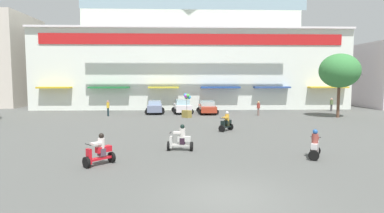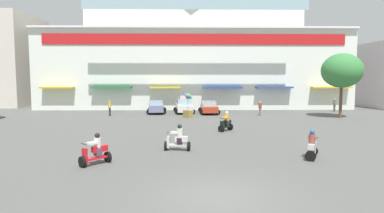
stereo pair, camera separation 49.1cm
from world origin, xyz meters
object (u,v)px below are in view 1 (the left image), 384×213
Objects in this scene: pedestrian_0 at (108,107)px; pedestrian_2 at (331,104)px; scooter_rider_3 at (226,123)px; parked_car_0 at (155,107)px; scooter_rider_1 at (315,146)px; parked_car_1 at (182,106)px; parked_car_2 at (207,107)px; balloon_vendor_cart at (187,107)px; plaza_tree_1 at (340,71)px; scooter_rider_0 at (181,140)px; pedestrian_1 at (258,107)px; scooter_rider_4 at (100,152)px.

pedestrian_0 is 26.59m from pedestrian_2.
scooter_rider_3 is 0.91× the size of pedestrian_0.
scooter_rider_3 is at bearing -62.86° from parked_car_0.
parked_car_0 is 21.53m from pedestrian_2.
scooter_rider_1 is 23.70m from pedestrian_0.
pedestrian_2 is at bearing 4.64° from parked_car_1.
scooter_rider_1 reaches higher than parked_car_2.
balloon_vendor_cart is (-2.41, -3.71, 0.40)m from parked_car_2.
plaza_tree_1 is at bearing 32.14° from scooter_rider_3.
pedestrian_2 reaches higher than scooter_rider_1.
plaza_tree_1 is 1.67× the size of parked_car_0.
pedestrian_0 is at bearing -161.66° from parked_car_1.
parked_car_2 is 21.18m from scooter_rider_1.
scooter_rider_0 is 0.60× the size of balloon_vendor_cart.
pedestrian_0 is 16.19m from pedestrian_1.
parked_car_2 is at bearing -172.69° from pedestrian_2.
scooter_rider_4 is at bearing -133.33° from pedestrian_2.
scooter_rider_0 is 0.98× the size of scooter_rider_3.
parked_car_0 is at bearing -177.26° from parked_car_1.
scooter_rider_4 is at bearing -127.73° from scooter_rider_3.
scooter_rider_3 is 1.02× the size of scooter_rider_4.
balloon_vendor_cart reaches higher than pedestrian_1.
pedestrian_2 is (15.45, 1.98, 0.18)m from parked_car_2.
parked_car_1 reaches higher than scooter_rider_4.
pedestrian_1 is at bearing -18.45° from parked_car_1.
plaza_tree_1 is 4.34× the size of scooter_rider_4.
scooter_rider_1 is 25.66m from pedestrian_2.
scooter_rider_3 is (-3.30, 8.61, 0.02)m from scooter_rider_1.
parked_car_0 is at bearing 114.71° from scooter_rider_1.
pedestrian_0 reaches higher than scooter_rider_3.
parked_car_1 is 8.38m from pedestrian_0.
balloon_vendor_cart is (-6.15, 17.14, 0.51)m from scooter_rider_1.
balloon_vendor_cart reaches higher than scooter_rider_3.
scooter_rider_0 is at bearing -99.38° from parked_car_2.
parked_car_2 is at bearing 100.16° from scooter_rider_1.
scooter_rider_4 is at bearing -175.13° from scooter_rider_1.
plaza_tree_1 reaches higher than pedestrian_0.
pedestrian_0 is at bearing -152.61° from parked_car_0.
parked_car_2 is (6.01, -0.34, -0.03)m from parked_car_0.
parked_car_1 is 13.15m from scooter_rider_3.
scooter_rider_3 is (3.29, -12.73, -0.16)m from parked_car_1.
parked_car_0 is 2.56× the size of scooter_rider_3.
pedestrian_1 is at bearing 63.65° from scooter_rider_3.
pedestrian_0 is at bearing -171.08° from pedestrian_2.
parked_car_2 is 19.11m from scooter_rider_0.
pedestrian_1 is at bearing -0.39° from pedestrian_0.
parked_car_1 is at bearing 161.55° from pedestrian_1.
plaza_tree_1 is 1.51× the size of parked_car_2.
scooter_rider_1 is at bearing -79.84° from parked_car_2.
scooter_rider_4 is (-0.92, -22.10, -0.12)m from parked_car_0.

